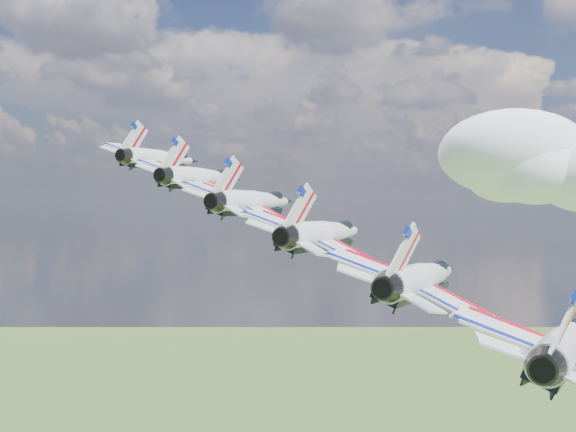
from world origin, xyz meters
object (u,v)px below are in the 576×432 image
(jet_0, at_px, (162,159))
(jet_4, at_px, (422,277))
(jet_1, at_px, (203,177))
(jet_3, at_px, (326,233))
(jet_5, at_px, (566,343))
(jet_2, at_px, (256,201))

(jet_0, bearing_deg, jet_4, -33.63)
(jet_1, xyz_separation_m, jet_3, (17.80, -17.43, -5.28))
(jet_1, relative_size, jet_3, 1.00)
(jet_0, height_order, jet_5, jet_0)
(jet_1, distance_m, jet_5, 50.92)
(jet_0, distance_m, jet_5, 63.66)
(jet_2, height_order, jet_3, jet_2)
(jet_3, bearing_deg, jet_0, 146.37)
(jet_5, bearing_deg, jet_4, 146.37)
(jet_0, height_order, jet_2, jet_0)
(jet_0, relative_size, jet_5, 1.00)
(jet_0, bearing_deg, jet_3, -33.63)
(jet_3, xyz_separation_m, jet_5, (17.80, -17.43, -5.28))
(jet_2, bearing_deg, jet_0, 146.37)
(jet_2, bearing_deg, jet_5, -33.63)
(jet_3, xyz_separation_m, jet_4, (8.90, -8.71, -2.64))
(jet_1, height_order, jet_4, jet_1)
(jet_2, relative_size, jet_4, 1.00)
(jet_3, distance_m, jet_4, 12.73)
(jet_2, xyz_separation_m, jet_5, (26.70, -26.14, -7.91))
(jet_2, distance_m, jet_4, 25.46)
(jet_1, distance_m, jet_3, 25.46)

